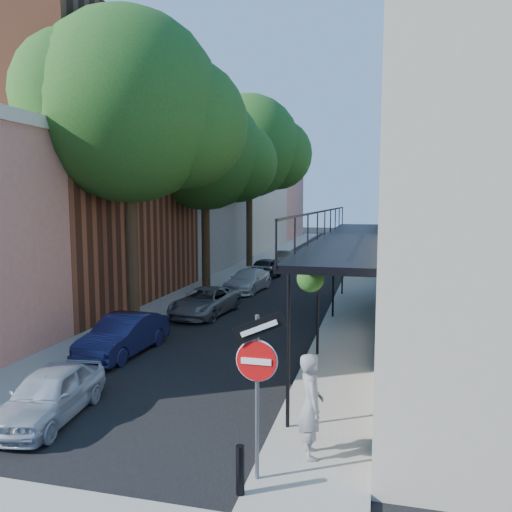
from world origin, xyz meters
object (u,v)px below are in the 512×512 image
Objects in this scene: parked_car_c at (205,302)px; parked_car_d at (248,280)px; oak_mid at (213,155)px; parked_car_a at (49,394)px; oak_far at (256,149)px; parked_car_e at (264,269)px; oak_near at (143,112)px; pedestrian at (311,405)px; bollard at (240,470)px; sign_post at (257,368)px; parked_car_f at (286,259)px; parked_car_b at (124,335)px.

parked_car_c is 1.03× the size of parked_car_d.
parked_car_a is (1.60, -15.85, -6.49)m from oak_mid.
oak_far is 26.10m from parked_car_a.
parked_car_c is at bearing -86.86° from parked_car_d.
oak_near is at bearing -92.84° from parked_car_e.
parked_car_c is at bearing 11.21° from pedestrian.
parked_car_e is at bearing 102.06° from bollard.
parked_car_c is 9.73m from parked_car_e.
sign_post is 17.91m from parked_car_d.
parked_car_a is 25.70m from parked_car_f.
oak_mid is 2.97× the size of parked_car_f.
parked_car_e is 1.91× the size of pedestrian.
sign_post reaches higher than parked_car_d.
oak_near is at bearing 125.09° from sign_post.
oak_near is 10.87m from parked_car_a.
parked_car_c is (-5.06, 11.55, -1.48)m from sign_post.
pedestrian is at bearing -34.18° from parked_car_b.
sign_post is 19.14m from oak_mid.
parked_car_d is (0.97, 11.27, -0.04)m from parked_car_b.
sign_post is 3.74× the size of bollard.
sign_post is at bearing -76.09° from oak_far.
parked_car_b is 15.37m from parked_car_e.
parked_car_a is 0.82× the size of parked_car_c.
parked_car_e is (0.17, 19.87, 0.06)m from parked_car_a.
oak_mid reaches higher than bollard.
parked_car_c is 1.17× the size of parked_car_f.
parked_car_f reaches higher than parked_car_a.
oak_mid is 18.82m from pedestrian.
bollard is 0.42× the size of pedestrian.
parked_car_a is 19.87m from parked_car_e.
parked_car_f is (2.02, 9.84, -6.49)m from oak_mid.
parked_car_d is 1.14× the size of parked_car_f.
parked_car_f is 1.80× the size of pedestrian.
oak_near reaches higher than parked_car_c.
bollard is 22.24m from parked_car_e.
pedestrian is at bearing -64.79° from parked_car_d.
parked_car_e is (1.71, -5.02, -7.64)m from oak_far.
parked_car_b is (-5.69, 5.94, -1.43)m from sign_post.
parked_car_b is 8.14m from pedestrian.
parked_car_c is (1.45, -14.74, -7.70)m from oak_far.
bollard is 28.58m from oak_far.
oak_mid is at bearing 90.37° from oak_near.
parked_car_d is (1.79, -9.08, -7.69)m from oak_far.
oak_far reaches higher than sign_post.
parked_car_d is at bearing 88.44° from parked_car_b.
oak_mid is at bearing -108.43° from parked_car_e.
oak_far is 16.70m from parked_car_c.
pedestrian reaches higher than parked_car_a.
parked_car_a is 1.73× the size of pedestrian.
bollard is at bearing 130.37° from pedestrian.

